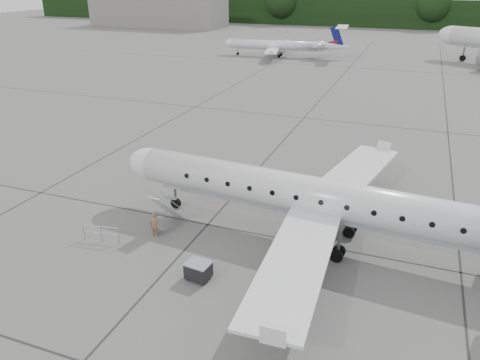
% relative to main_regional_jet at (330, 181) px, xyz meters
% --- Properties ---
extents(ground, '(320.00, 320.00, 0.00)m').
position_rel_main_regional_jet_xyz_m(ground, '(-2.24, -3.01, -3.94)').
color(ground, '#5D5D5B').
rests_on(ground, ground).
extents(treeline, '(260.00, 4.00, 8.00)m').
position_rel_main_regional_jet_xyz_m(treeline, '(-2.24, 126.99, 0.06)').
color(treeline, black).
rests_on(treeline, ground).
extents(terminal_building, '(40.00, 14.00, 10.00)m').
position_rel_main_regional_jet_xyz_m(terminal_building, '(-72.24, 106.99, 1.06)').
color(terminal_building, slate).
rests_on(terminal_building, ground).
extents(main_regional_jet, '(32.51, 24.66, 7.89)m').
position_rel_main_regional_jet_xyz_m(main_regional_jet, '(0.00, 0.00, 0.00)').
color(main_regional_jet, silver).
rests_on(main_regional_jet, ground).
extents(airstair, '(1.05, 2.50, 2.47)m').
position_rel_main_regional_jet_xyz_m(airstair, '(-9.56, -1.57, -2.71)').
color(airstair, silver).
rests_on(airstair, ground).
extents(passenger, '(0.63, 0.46, 1.61)m').
position_rel_main_regional_jet_xyz_m(passenger, '(-9.68, -2.93, -3.14)').
color(passenger, brown).
rests_on(passenger, ground).
extents(safety_railing, '(2.19, 0.40, 1.00)m').
position_rel_main_regional_jet_xyz_m(safety_railing, '(-12.32, -4.56, -3.44)').
color(safety_railing, '#979AA0').
rests_on(safety_railing, ground).
extents(baggage_cart, '(1.30, 1.10, 1.03)m').
position_rel_main_regional_jet_xyz_m(baggage_cart, '(-5.40, -5.91, -3.43)').
color(baggage_cart, black).
rests_on(baggage_cart, ground).
extents(bg_regional_left, '(24.07, 18.37, 5.93)m').
position_rel_main_regional_jet_xyz_m(bg_regional_left, '(-22.43, 64.43, -0.98)').
color(bg_regional_left, silver).
rests_on(bg_regional_left, ground).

